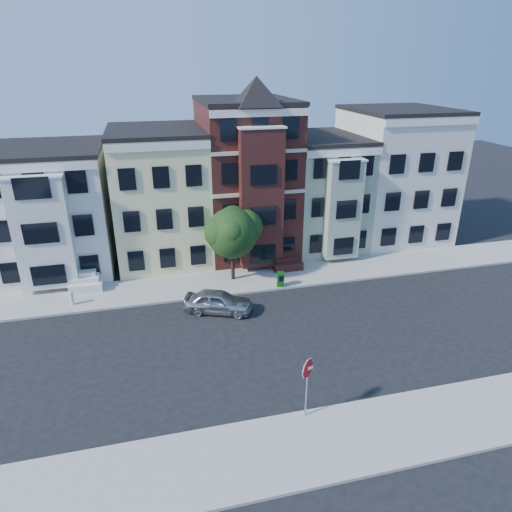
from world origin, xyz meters
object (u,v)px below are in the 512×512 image
object	(u,v)px
newspaper_box	(280,279)
fire_hydrant	(72,299)
stop_sign	(307,384)
street_tree	(232,236)
parked_car	(218,302)

from	to	relation	value
newspaper_box	fire_hydrant	world-z (taller)	newspaper_box
newspaper_box	stop_sign	size ratio (longest dim) A/B	0.31
street_tree	parked_car	size ratio (longest dim) A/B	1.53
stop_sign	parked_car	bearing A→B (deg)	83.10
street_tree	newspaper_box	size ratio (longest dim) A/B	6.17
newspaper_box	fire_hydrant	xyz separation A→B (m)	(-14.04, 0.78, -0.17)
street_tree	parked_car	distance (m)	5.36
street_tree	newspaper_box	xyz separation A→B (m)	(3.02, -2.00, -2.79)
newspaper_box	stop_sign	world-z (taller)	stop_sign
street_tree	stop_sign	size ratio (longest dim) A/B	1.94
street_tree	newspaper_box	world-z (taller)	street_tree
stop_sign	newspaper_box	bearing A→B (deg)	59.31
parked_car	stop_sign	size ratio (longest dim) A/B	1.27
fire_hydrant	stop_sign	world-z (taller)	stop_sign
street_tree	stop_sign	xyz separation A→B (m)	(0.38, -14.60, -1.62)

